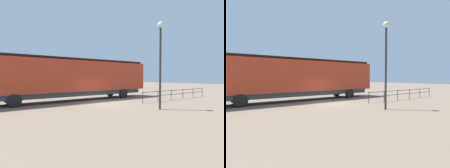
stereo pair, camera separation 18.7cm
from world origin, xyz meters
TOP-DOWN VIEW (x-y plane):
  - ground_plane at (0.00, 0.00)m, footprint 120.00×120.00m
  - locomotive at (-3.68, -0.90)m, footprint 2.93×17.87m
  - lamp_post at (5.22, 1.43)m, footprint 0.48×0.48m
  - platform_fence at (2.23, 8.11)m, footprint 0.05×10.88m

SIDE VIEW (x-z plane):
  - ground_plane at x=0.00m, z-range 0.00..0.00m
  - platform_fence at x=2.23m, z-range 0.18..1.29m
  - locomotive at x=-3.68m, z-range 0.25..4.60m
  - lamp_post at x=5.22m, z-range 1.16..7.74m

